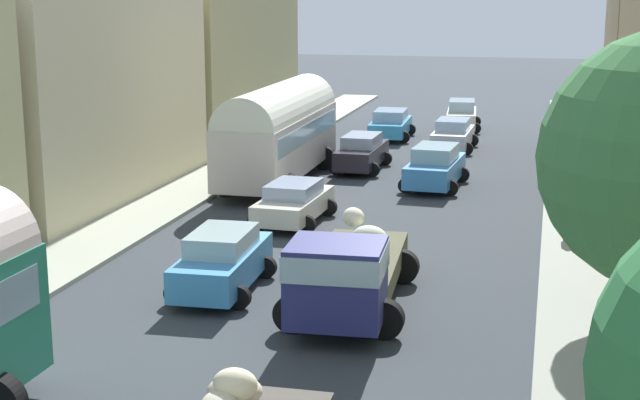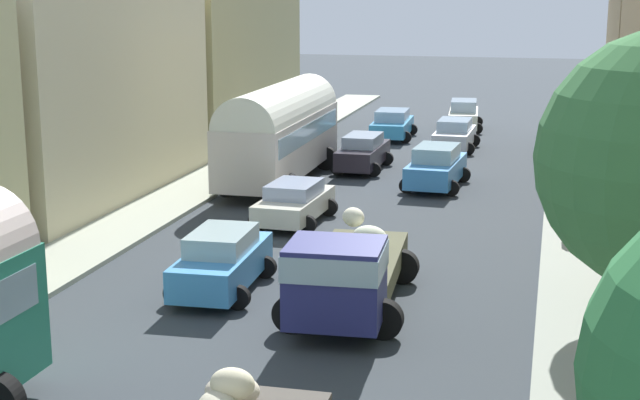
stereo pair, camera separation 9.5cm
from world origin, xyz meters
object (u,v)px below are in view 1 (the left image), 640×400
Objects in this scene: cargo_truck_1 at (347,271)px; car_0 at (435,167)px; car_2 at (462,115)px; car_4 at (294,202)px; car_3 at (222,261)px; pedestrian_2 at (568,207)px; car_5 at (362,152)px; car_1 at (453,134)px; pedestrian_0 at (588,199)px; parked_bus_1 at (279,129)px; car_6 at (390,124)px.

cargo_truck_1 is 1.57× the size of car_0.
car_4 is at bearing -98.62° from car_2.
car_3 is 11.48m from pedestrian_2.
car_5 is (0.23, 17.18, -0.03)m from car_3.
car_3 is (-3.50, -23.30, 0.05)m from car_1.
pedestrian_0 reaches higher than car_1.
parked_bus_1 is at bearing -128.97° from car_5.
pedestrian_2 is (-0.66, -1.64, 0.05)m from pedestrian_0.
car_0 is 1.08× the size of car_1.
car_0 is 1.03× the size of car_5.
car_3 is at bearing -88.98° from car_4.
cargo_truck_1 is 10.08m from pedestrian_2.
car_3 is 7.46m from car_4.
cargo_truck_1 is at bearing -66.94° from car_4.
car_6 is at bearing 115.16° from pedestrian_2.
pedestrian_0 is at bearing 44.21° from car_3.
car_6 is at bearing 141.80° from car_1.
car_6 is (-3.56, 27.25, -0.39)m from cargo_truck_1.
car_3 is 13.08m from pedestrian_0.
car_0 is 7.67m from pedestrian_0.
car_5 reaches higher than car_6.
parked_bus_1 is at bearing -175.44° from car_0.
car_5 is at bearing 131.16° from pedestrian_2.
pedestrian_2 is at bearing -48.84° from car_5.
car_5 is (-3.51, 2.86, -0.05)m from car_0.
car_6 reaches higher than car_4.
pedestrian_0 reaches higher than car_6.
car_5 is at bearing 51.03° from parked_bus_1.
car_1 is at bearing -88.14° from car_2.
car_4 is 9.73m from car_5.
car_6 is at bearing -130.17° from car_2.
car_2 is 5.12m from car_6.
car_3 is at bearing -139.34° from pedestrian_2.
car_0 reaches higher than car_5.
cargo_truck_1 reaches higher than car_6.
cargo_truck_1 is 9.40m from car_4.
pedestrian_0 is at bearing 9.89° from car_4.
car_5 is at bearing -118.10° from car_1.
parked_bus_1 reaches higher than car_0.
pedestrian_0 reaches higher than car_3.
pedestrian_0 is 1.77m from pedestrian_2.
pedestrian_2 reaches higher than pedestrian_0.
cargo_truck_1 is 31.17m from car_2.
car_1 is 0.95× the size of car_6.
car_4 is at bearing -170.11° from pedestrian_0.
cargo_truck_1 is 1.70× the size of car_4.
car_5 is (-3.27, -6.12, 0.02)m from car_1.
car_6 is at bearing 119.00° from pedestrian_0.
car_2 is 23.15m from pedestrian_2.
car_5 reaches higher than car_4.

